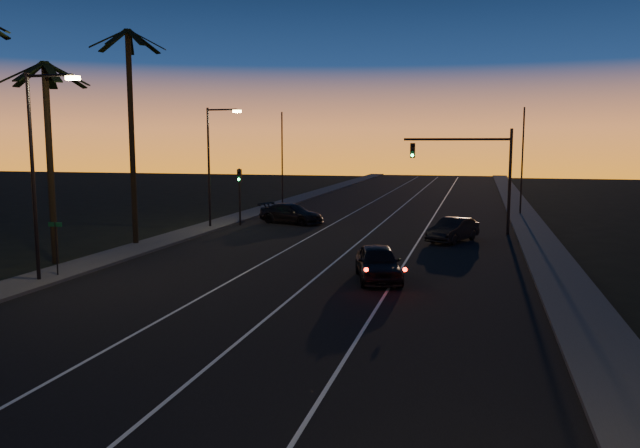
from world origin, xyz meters
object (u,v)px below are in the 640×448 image
(signal_mast, at_px, (473,162))
(lead_car, at_px, (378,263))
(right_car, at_px, (453,230))
(cross_car, at_px, (291,214))

(signal_mast, xyz_separation_m, lead_car, (-3.85, -15.82, -3.99))
(right_car, height_order, cross_car, cross_car)
(right_car, xyz_separation_m, cross_car, (-12.20, 5.87, 0.02))
(signal_mast, height_order, right_car, signal_mast)
(signal_mast, xyz_separation_m, cross_car, (-13.26, 1.95, -4.02))
(lead_car, height_order, cross_car, lead_car)
(lead_car, height_order, right_car, lead_car)
(signal_mast, bearing_deg, lead_car, -103.66)
(signal_mast, xyz_separation_m, right_car, (-1.07, -3.92, -4.04))
(lead_car, bearing_deg, right_car, 76.85)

